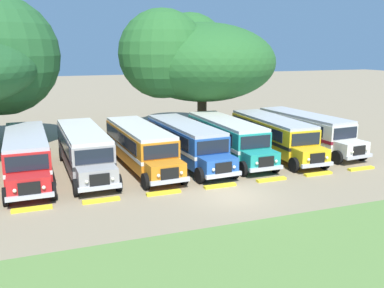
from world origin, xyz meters
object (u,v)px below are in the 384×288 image
parked_bus_slot_0 (27,153)px  parked_bus_slot_6 (306,129)px  parked_bus_slot_2 (140,144)px  parked_bus_slot_1 (84,148)px  parked_bus_slot_3 (186,141)px  parked_bus_slot_4 (227,136)px  broad_shade_tree (197,59)px  parked_bus_slot_5 (273,134)px

parked_bus_slot_0 → parked_bus_slot_6: bearing=90.1°
parked_bus_slot_2 → parked_bus_slot_1: bearing=-97.2°
parked_bus_slot_3 → parked_bus_slot_4: same height
parked_bus_slot_4 → parked_bus_slot_6: 7.28m
broad_shade_tree → parked_bus_slot_4: bearing=-96.5°
parked_bus_slot_0 → parked_bus_slot_3: same height
parked_bus_slot_3 → parked_bus_slot_5: (7.17, -0.07, 0.00)m
parked_bus_slot_3 → broad_shade_tree: size_ratio=0.74×
broad_shade_tree → parked_bus_slot_1: bearing=-141.8°
parked_bus_slot_3 → parked_bus_slot_5: same height
parked_bus_slot_3 → broad_shade_tree: 11.73m
parked_bus_slot_6 → parked_bus_slot_5: bearing=-83.2°
parked_bus_slot_1 → parked_bus_slot_5: size_ratio=1.00×
parked_bus_slot_3 → parked_bus_slot_5: size_ratio=1.01×
parked_bus_slot_6 → broad_shade_tree: bearing=-149.2°
parked_bus_slot_1 → parked_bus_slot_0: bearing=-88.4°
parked_bus_slot_3 → parked_bus_slot_6: same height
parked_bus_slot_1 → parked_bus_slot_3: same height
parked_bus_slot_1 → parked_bus_slot_6: (17.81, 0.39, 0.00)m
parked_bus_slot_6 → parked_bus_slot_1: bearing=-93.4°
broad_shade_tree → parked_bus_slot_3: bearing=-115.3°
parked_bus_slot_2 → parked_bus_slot_6: (14.02, 0.65, 0.00)m
parked_bus_slot_0 → parked_bus_slot_3: size_ratio=0.99×
parked_bus_slot_1 → broad_shade_tree: broad_shade_tree is taller
parked_bus_slot_1 → broad_shade_tree: size_ratio=0.74×
parked_bus_slot_0 → parked_bus_slot_3: (10.71, -0.04, 0.00)m
parked_bus_slot_5 → parked_bus_slot_3: bearing=-89.4°
parked_bus_slot_4 → parked_bus_slot_0: bearing=-89.7°
parked_bus_slot_3 → broad_shade_tree: (4.43, 9.37, 5.50)m
parked_bus_slot_2 → broad_shade_tree: 13.37m
parked_bus_slot_0 → broad_shade_tree: (15.14, 9.33, 5.50)m
parked_bus_slot_2 → broad_shade_tree: bearing=137.0°
parked_bus_slot_0 → broad_shade_tree: bearing=120.2°
parked_bus_slot_0 → parked_bus_slot_1: size_ratio=1.00×
parked_bus_slot_4 → broad_shade_tree: 10.63m
parked_bus_slot_4 → parked_bus_slot_1: bearing=-90.4°
parked_bus_slot_2 → parked_bus_slot_6: same height
parked_bus_slot_1 → parked_bus_slot_3: (7.15, -0.25, 0.00)m
parked_bus_slot_0 → parked_bus_slot_2: same height
parked_bus_slot_0 → parked_bus_slot_2: size_ratio=1.00×
parked_bus_slot_2 → parked_bus_slot_5: same height
parked_bus_slot_0 → parked_bus_slot_3: 10.71m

